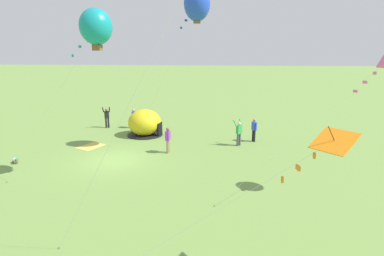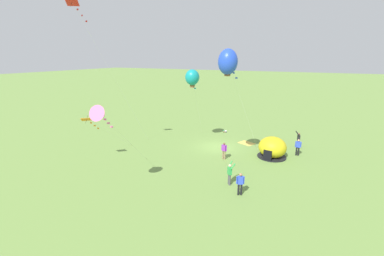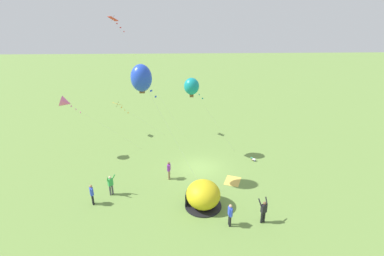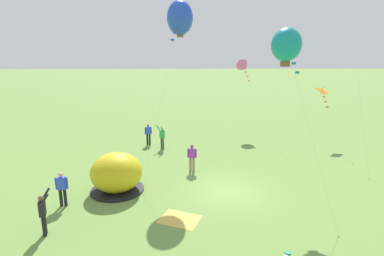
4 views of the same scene
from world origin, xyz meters
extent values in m
plane|color=olive|center=(0.00, 0.00, 0.00)|extent=(300.00, 300.00, 0.00)
ellipsoid|color=gold|center=(-5.94, 0.36, 1.05)|extent=(2.70, 2.60, 2.10)
cylinder|color=black|center=(-5.94, 0.36, 0.05)|extent=(2.81, 2.81, 0.10)
cube|color=black|center=(-5.72, 1.61, 0.55)|extent=(0.81, 0.25, 1.10)
cube|color=gold|center=(-2.61, -2.70, 0.01)|extent=(2.08, 1.87, 0.01)
cylinder|color=white|center=(1.04, -5.76, 0.17)|extent=(0.36, 0.39, 0.22)
sphere|color=#9E7051|center=(1.19, -5.55, 0.20)|extent=(0.19, 0.19, 0.19)
cylinder|color=#338C59|center=(1.19, -5.55, 0.29)|extent=(0.24, 0.24, 0.06)
cylinder|color=#9E7051|center=(1.03, -5.61, 0.09)|extent=(0.07, 0.07, 0.17)
cylinder|color=#9E7051|center=(1.19, -5.72, 0.09)|extent=(0.07, 0.07, 0.17)
cylinder|color=navy|center=(0.91, -5.82, 0.07)|extent=(0.09, 0.09, 0.13)
cylinder|color=navy|center=(1.04, -5.91, 0.07)|extent=(0.09, 0.09, 0.13)
cylinder|color=black|center=(-8.09, -3.51, 0.44)|extent=(0.15, 0.15, 0.88)
cylinder|color=black|center=(-8.03, -3.70, 0.44)|extent=(0.15, 0.15, 0.88)
cube|color=black|center=(-8.06, -3.61, 1.18)|extent=(0.34, 0.43, 0.60)
sphere|color=brown|center=(-8.06, -3.61, 1.61)|extent=(0.22, 0.22, 0.22)
cylinder|color=black|center=(-8.00, -3.31, 1.64)|extent=(0.38, 0.25, 0.50)
cylinder|color=black|center=(-7.84, -3.81, 1.64)|extent=(0.39, 0.14, 0.50)
cylinder|color=#4C4C51|center=(-3.85, 7.63, 0.44)|extent=(0.15, 0.15, 0.88)
cylinder|color=#4C4C51|center=(-3.98, 7.78, 0.44)|extent=(0.15, 0.15, 0.88)
cube|color=green|center=(-3.91, 7.70, 1.18)|extent=(0.43, 0.44, 0.60)
sphere|color=beige|center=(-3.91, 7.70, 1.61)|extent=(0.22, 0.22, 0.22)
cylinder|color=green|center=(-3.86, 7.40, 1.64)|extent=(0.31, 0.35, 0.50)
cylinder|color=green|center=(-4.20, 7.81, 1.64)|extent=(0.37, 0.27, 0.50)
cylinder|color=#8C7251|center=(-1.72, 2.98, 0.44)|extent=(0.15, 0.15, 0.88)
cylinder|color=#8C7251|center=(-1.92, 3.02, 0.44)|extent=(0.15, 0.15, 0.88)
cube|color=purple|center=(-1.82, 3.00, 1.18)|extent=(0.42, 0.31, 0.60)
sphere|color=brown|center=(-1.82, 3.00, 1.61)|extent=(0.22, 0.22, 0.22)
cylinder|color=purple|center=(-1.58, 2.95, 1.18)|extent=(0.09, 0.09, 0.58)
cylinder|color=purple|center=(-2.07, 3.05, 1.18)|extent=(0.09, 0.09, 0.58)
cylinder|color=black|center=(-5.00, 8.90, 0.44)|extent=(0.15, 0.15, 0.88)
cylinder|color=black|center=(-5.18, 8.82, 0.44)|extent=(0.15, 0.15, 0.88)
cube|color=blue|center=(-5.09, 8.86, 1.18)|extent=(0.45, 0.38, 0.60)
sphere|color=#9E7051|center=(-5.09, 8.86, 1.61)|extent=(0.22, 0.22, 0.22)
cylinder|color=blue|center=(-4.87, 8.96, 1.18)|extent=(0.09, 0.09, 0.58)
cylinder|color=blue|center=(-5.32, 8.75, 1.18)|extent=(0.09, 0.09, 0.58)
cylinder|color=black|center=(-8.09, -1.22, 0.44)|extent=(0.15, 0.15, 0.88)
cylinder|color=black|center=(-8.29, -1.23, 0.44)|extent=(0.15, 0.15, 0.88)
cube|color=blue|center=(-8.19, -1.23, 1.18)|extent=(0.39, 0.26, 0.60)
sphere|color=tan|center=(-8.19, -1.23, 1.61)|extent=(0.22, 0.22, 0.22)
cylinder|color=blue|center=(-7.95, -1.21, 1.18)|extent=(0.09, 0.09, 0.58)
cylinder|color=blue|center=(-8.44, -1.24, 1.18)|extent=(0.09, 0.09, 0.58)
cylinder|color=silver|center=(-3.57, 2.41, 4.65)|extent=(2.18, 4.83, 9.31)
cylinder|color=brown|center=(-4.65, 0.00, 0.03)|extent=(0.03, 0.03, 0.06)
ellipsoid|color=blue|center=(-2.48, 4.82, 9.31)|extent=(1.60, 1.60, 2.08)
cube|color=brown|center=(-2.48, 4.82, 8.31)|extent=(0.40, 0.40, 0.29)
cube|color=blue|center=(-2.66, 4.44, 8.81)|extent=(0.21, 0.09, 0.12)
cube|color=blue|center=(-2.80, 4.11, 8.38)|extent=(0.19, 0.17, 0.12)
cube|color=blue|center=(-2.95, 3.78, 7.95)|extent=(0.21, 0.13, 0.12)
cylinder|color=silver|center=(3.26, -1.83, 3.79)|extent=(0.96, 4.91, 7.59)
cylinder|color=brown|center=(3.73, -4.28, 0.03)|extent=(0.03, 0.03, 0.06)
ellipsoid|color=teal|center=(2.78, 0.62, 7.58)|extent=(1.50, 1.50, 1.66)
cube|color=brown|center=(2.78, 0.62, 6.65)|extent=(0.38, 0.38, 0.27)
cube|color=teal|center=(2.86, 0.20, 7.10)|extent=(0.21, 0.09, 0.12)
cube|color=teal|center=(2.93, -0.16, 6.69)|extent=(0.20, 0.08, 0.12)
cube|color=teal|center=(3.00, -0.51, 6.28)|extent=(0.21, 0.12, 0.12)
cylinder|color=silver|center=(4.21, 9.72, 3.01)|extent=(1.65, 6.88, 6.03)
cylinder|color=brown|center=(5.03, 6.28, 0.03)|extent=(0.03, 0.03, 0.06)
cone|color=pink|center=(3.39, 13.16, 6.02)|extent=(1.38, 1.55, 1.40)
cube|color=pink|center=(3.49, 12.73, 5.60)|extent=(0.20, 0.06, 0.12)
cube|color=pink|center=(3.58, 12.36, 5.23)|extent=(0.20, 0.15, 0.12)
cube|color=pink|center=(3.67, 12.00, 4.87)|extent=(0.20, 0.16, 0.12)
cylinder|color=silver|center=(9.03, 6.54, 2.12)|extent=(0.19, 5.67, 4.25)
cylinder|color=brown|center=(8.94, 3.71, 0.03)|extent=(0.03, 0.03, 0.06)
cube|color=orange|center=(9.12, 9.38, 4.24)|extent=(1.24, 1.24, 0.44)
cylinder|color=#332314|center=(9.12, 9.38, 4.25)|extent=(0.03, 0.39, 0.73)
cube|color=orange|center=(9.11, 8.93, 3.82)|extent=(0.21, 0.10, 0.12)
cube|color=orange|center=(9.09, 8.56, 3.47)|extent=(0.21, 0.09, 0.12)
cube|color=orange|center=(9.08, 8.18, 3.11)|extent=(0.21, 0.08, 0.12)
cylinder|color=silver|center=(9.06, 5.11, 7.01)|extent=(1.19, 7.85, 14.02)
cylinder|color=brown|center=(8.47, 1.19, 0.03)|extent=(0.03, 0.03, 0.06)
cube|color=red|center=(9.66, 9.03, 14.02)|extent=(1.29, 1.27, 0.48)
cylinder|color=#332314|center=(9.66, 9.03, 14.03)|extent=(0.08, 0.43, 0.78)
cube|color=red|center=(9.59, 8.61, 13.52)|extent=(0.21, 0.11, 0.12)
cube|color=red|center=(9.54, 8.25, 13.09)|extent=(0.20, 0.15, 0.12)
cube|color=red|center=(9.48, 7.90, 12.66)|extent=(0.21, 0.08, 0.12)
camera|label=1|loc=(16.71, 6.57, 6.39)|focal=28.00mm
camera|label=2|loc=(-9.31, 25.36, 9.77)|focal=24.00mm
camera|label=3|loc=(-22.27, 2.40, 12.53)|focal=24.00mm
camera|label=4|loc=(-2.60, -14.61, 7.06)|focal=28.00mm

